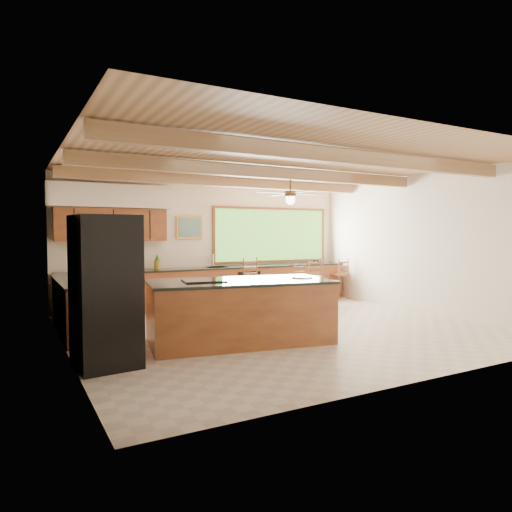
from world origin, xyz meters
TOP-DOWN VIEW (x-y plane):
  - ground at (0.00, 0.00)m, footprint 7.20×7.20m
  - room_shell at (-0.17, 0.65)m, footprint 7.27×6.54m
  - counter_run at (-0.82, 2.52)m, footprint 7.12×3.10m
  - island at (-1.11, -0.52)m, footprint 3.02×1.80m
  - refrigerator at (-3.22, -0.90)m, footprint 0.83×0.81m
  - bar_stool_a at (0.56, 2.39)m, footprint 0.43×0.43m
  - bar_stool_b at (2.11, 1.92)m, footprint 0.49×0.49m
  - bar_stool_c at (1.77, 2.08)m, footprint 0.43×0.43m
  - bar_stool_d at (3.30, 2.39)m, footprint 0.39×0.39m

SIDE VIEW (x-z plane):
  - ground at x=0.00m, z-range 0.00..0.00m
  - counter_run at x=-0.82m, z-range -0.17..1.09m
  - island at x=-1.11m, z-range -0.01..1.00m
  - bar_stool_c at x=1.77m, z-range 0.09..1.10m
  - bar_stool_d at x=3.30m, z-range 0.10..1.16m
  - bar_stool_b at x=2.11m, z-range 0.10..1.22m
  - bar_stool_a at x=0.56m, z-range 0.11..1.28m
  - refrigerator at x=-3.22m, z-range 0.00..1.96m
  - room_shell at x=-0.17m, z-range 0.70..3.72m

